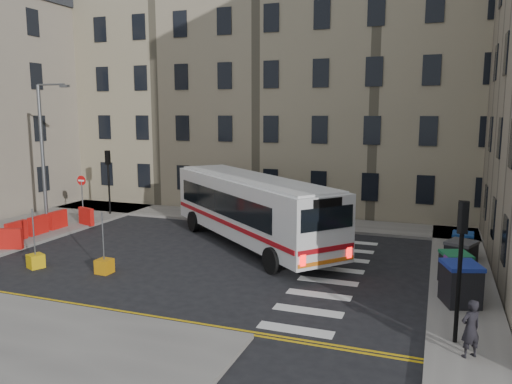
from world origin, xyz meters
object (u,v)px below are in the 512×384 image
Objects in this scene: wheelie_bin_d at (461,257)px; pedestrian at (471,329)px; bus at (251,207)px; wheelie_bin_e at (462,245)px; streetlamp at (42,154)px; bollard_chevron at (104,266)px; wheelie_bin_b at (456,276)px; wheelie_bin_c at (455,269)px; wheelie_bin_a at (460,283)px; bollard_yellow at (36,261)px.

pedestrian reaches higher than wheelie_bin_d.
wheelie_bin_e is (9.93, 0.76, -1.24)m from bus.
streetlamp is 10.47m from bollard_chevron.
pedestrian is (0.21, -5.13, 0.18)m from wheelie_bin_b.
wheelie_bin_c is at bearing -124.92° from pedestrian.
pedestrian is (-0.03, -7.66, 0.14)m from wheelie_bin_d.
pedestrian is (0.11, -3.97, 0.08)m from wheelie_bin_a.
pedestrian is (0.22, -5.98, 0.17)m from wheelie_bin_c.
wheelie_bin_d is (0.25, 1.68, 0.03)m from wheelie_bin_c.
wheelie_bin_e is (0.29, 6.00, -0.15)m from wheelie_bin_a.
bus is 9.85× the size of wheelie_bin_e.
bollard_yellow is at bearing -167.73° from wheelie_bin_b.
wheelie_bin_c is 2.33× the size of bollard_yellow.
wheelie_bin_b is at bearing -8.36° from streetlamp.
wheelie_bin_d reaches higher than wheelie_bin_e.
streetlamp is 22.24m from wheelie_bin_b.
wheelie_bin_e is 0.71× the size of pedestrian.
bus reaches higher than wheelie_bin_e.
streetlamp is 22.12m from wheelie_bin_c.
wheelie_bin_b is 0.82× the size of wheelie_bin_d.
bollard_chevron is (3.25, 0.42, 0.00)m from bollard_yellow.
streetlamp is at bearing 134.97° from bus.
streetlamp reaches higher than bus.
wheelie_bin_a reaches higher than wheelie_bin_e.
wheelie_bin_a is at bearing -81.79° from wheelie_bin_b.
bollard_yellow is at bearing -153.05° from wheelie_bin_e.
wheelie_bin_b is (9.54, -4.07, -1.20)m from bus.
pedestrian reaches higher than bollard_yellow.
wheelie_bin_e is at bearing 68.68° from wheelie_bin_a.
wheelie_bin_e reaches higher than bollard_yellow.
bus is at bearing -165.23° from wheelie_bin_d.
streetlamp is 13.57× the size of bollard_chevron.
streetlamp is 22.46m from wheelie_bin_e.
bus is 18.86× the size of bollard_yellow.
bus reaches higher than wheelie_bin_d.
wheelie_bin_b is 5.14m from pedestrian.
bus reaches higher than wheelie_bin_a.
bollard_chevron is at bearing -137.43° from wheelie_bin_d.
wheelie_bin_a is 1.30× the size of wheelie_bin_b.
pedestrian is at bearing -11.78° from bollard_chevron.
bollard_chevron is at bearing -149.77° from wheelie_bin_e.
streetlamp reaches higher than wheelie_bin_b.
wheelie_bin_d is 1.31× the size of wheelie_bin_e.
wheelie_bin_e is at bearing 109.88° from wheelie_bin_d.
bus is 10.12m from wheelie_bin_c.
wheelie_bin_d is 17.97m from bollard_yellow.
streetlamp reaches higher than wheelie_bin_c.
wheelie_bin_a reaches higher than wheelie_bin_b.
wheelie_bin_d is (0.14, 3.69, -0.07)m from wheelie_bin_a.
wheelie_bin_d is at bearing 16.75° from bollard_yellow.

